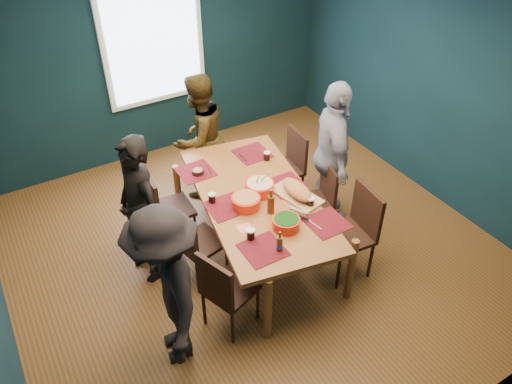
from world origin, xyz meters
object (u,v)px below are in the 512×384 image
chair_left_far (163,205)px  cutting_board (297,191)px  person_near_left (167,289)px  chair_right_far (289,162)px  chair_right_mid (320,195)px  dining_table (257,202)px  person_right (332,155)px  bowl_herbs (286,223)px  chair_right_near (356,226)px  person_back (199,137)px  bowl_dumpling (260,187)px  person_far_left (140,211)px  bowl_salad (246,202)px  chair_left_near (223,288)px  chair_left_mid (193,240)px

chair_left_far → cutting_board: bearing=-35.3°
person_near_left → chair_right_far: bearing=132.7°
chair_right_mid → chair_right_far: bearing=101.3°
dining_table → chair_left_far: size_ratio=2.41×
person_right → cutting_board: 0.81m
bowl_herbs → chair_right_far: bearing=54.6°
chair_right_near → person_near_left: (-2.02, 0.00, 0.23)m
chair_left_far → chair_right_mid: bearing=-19.4°
person_back → chair_left_far: bearing=20.5°
chair_right_near → cutting_board: size_ratio=1.47×
cutting_board → bowl_dumpling: bearing=126.2°
chair_right_mid → person_far_left: (-1.93, 0.37, 0.32)m
person_near_left → dining_table: bearing=128.4°
chair_right_mid → cutting_board: (-0.49, -0.22, 0.39)m
bowl_salad → bowl_herbs: bearing=-70.2°
chair_right_mid → bowl_dumpling: (-0.77, 0.03, 0.39)m
bowl_dumpling → person_right: bearing=6.4°
bowl_dumpling → bowl_herbs: size_ratio=1.14×
chair_left_far → chair_right_mid: (1.60, -0.66, -0.06)m
chair_left_far → chair_right_mid: chair_left_far is taller
person_far_left → person_near_left: (-0.16, -1.06, -0.00)m
chair_left_far → person_back: person_back is taller
dining_table → bowl_salad: 0.25m
chair_right_mid → person_near_left: person_near_left is taller
chair_left_near → bowl_salad: 0.89m
chair_right_far → chair_right_near: 1.36m
chair_left_near → bowl_herbs: (0.74, 0.13, 0.34)m
chair_right_near → person_far_left: size_ratio=0.62×
person_back → bowl_salad: bearing=61.7°
person_right → chair_left_near: bearing=138.8°
chair_right_near → chair_left_mid: bearing=160.9°
cutting_board → chair_right_near: bearing=-60.3°
person_far_left → bowl_herbs: person_far_left is taller
chair_right_mid → person_back: bearing=134.8°
person_back → person_right: (1.06, -1.21, 0.07)m
chair_left_far → bowl_salad: size_ratio=3.34×
chair_right_mid → bowl_salad: bowl_salad is taller
cutting_board → chair_left_mid: bearing=155.8°
bowl_herbs → chair_left_mid: bearing=141.7°
person_far_left → person_right: (2.17, -0.23, 0.06)m
chair_right_near → chair_right_mid: bearing=89.9°
chair_right_mid → person_back: person_back is taller
chair_left_far → person_near_left: bearing=-106.6°
person_back → person_near_left: bearing=37.2°
chair_right_far → bowl_dumpling: bearing=-138.2°
chair_right_near → bowl_herbs: bearing=176.5°
person_far_left → chair_left_far: bearing=122.5°
dining_table → chair_left_near: chair_left_near is taller
dining_table → chair_right_far: bearing=48.5°
chair_right_far → chair_right_near: bearing=-90.7°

